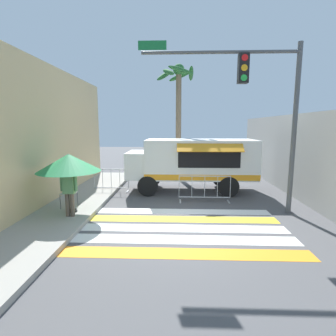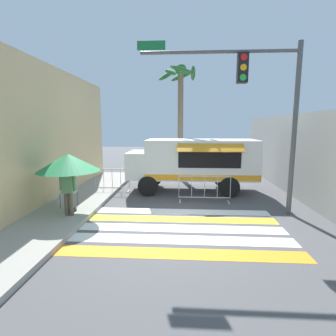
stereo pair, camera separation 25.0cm
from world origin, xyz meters
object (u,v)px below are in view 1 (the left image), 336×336
food_truck (190,160)px  traffic_signal_pole (262,96)px  barricade_front (205,189)px  patio_umbrella (69,163)px  barricade_side (111,181)px  folding_chair (70,190)px  vendor_person (69,189)px  palm_tree (178,97)px

food_truck → traffic_signal_pole: (2.12, -2.95, 2.47)m
food_truck → barricade_front: 2.04m
food_truck → patio_umbrella: 5.39m
traffic_signal_pole → patio_umbrella: bearing=-174.5°
food_truck → barricade_side: food_truck is taller
folding_chair → barricade_front: bearing=28.0°
vendor_person → barricade_front: vendor_person is taller
folding_chair → food_truck: bearing=48.4°
patio_umbrella → barricade_side: 3.51m
food_truck → patio_umbrella: bearing=-138.7°
vendor_person → barricade_side: (0.36, 3.68, -0.52)m
folding_chair → vendor_person: size_ratio=0.64×
food_truck → barricade_front: (0.49, -1.76, -0.90)m
vendor_person → barricade_front: (4.39, 2.23, -0.51)m
traffic_signal_pole → folding_chair: traffic_signal_pole is taller
vendor_person → patio_umbrella: bearing=124.9°
traffic_signal_pole → palm_tree: size_ratio=0.90×
barricade_front → barricade_side: bearing=160.1°
palm_tree → barricade_side: bearing=-132.4°
barricade_side → palm_tree: size_ratio=0.25×
food_truck → traffic_signal_pole: 4.40m
folding_chair → vendor_person: bearing=-54.3°
folding_chair → palm_tree: (3.72, 5.95, 3.72)m
traffic_signal_pole → barricade_side: 7.11m
patio_umbrella → palm_tree: (3.47, 6.49, 2.72)m
food_truck → palm_tree: (-0.58, 2.94, 3.07)m
folding_chair → vendor_person: 1.09m
folding_chair → barricade_side: bearing=87.7°
vendor_person → barricade_front: 4.94m
patio_umbrella → food_truck: bearing=41.3°
patio_umbrella → vendor_person: patio_umbrella is taller
barricade_front → barricade_side: 4.28m
traffic_signal_pole → palm_tree: bearing=114.7°
traffic_signal_pole → vendor_person: traffic_signal_pole is taller
folding_chair → palm_tree: palm_tree is taller
food_truck → barricade_front: size_ratio=2.82×
traffic_signal_pole → food_truck: bearing=125.7°
traffic_signal_pole → barricade_side: traffic_signal_pole is taller
traffic_signal_pole → barricade_side: bearing=155.0°
food_truck → barricade_front: food_truck is taller
food_truck → palm_tree: 4.28m
traffic_signal_pole → patio_umbrella: 6.55m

